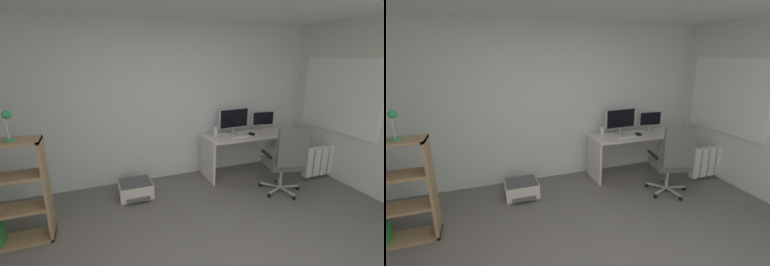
{
  "view_description": "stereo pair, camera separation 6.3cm",
  "coord_description": "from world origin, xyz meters",
  "views": [
    {
      "loc": [
        -1.0,
        -1.75,
        2.03
      ],
      "look_at": [
        0.35,
        1.81,
        0.94
      ],
      "focal_mm": 25.26,
      "sensor_mm": 36.0,
      "label": 1
    },
    {
      "loc": [
        -0.94,
        -1.78,
        2.03
      ],
      "look_at": [
        0.35,
        1.81,
        0.94
      ],
      "focal_mm": 25.26,
      "sensor_mm": 36.0,
      "label": 2
    }
  ],
  "objects": [
    {
      "name": "computer_mouse",
      "position": [
        1.54,
        2.04,
        0.74
      ],
      "size": [
        0.07,
        0.1,
        0.03
      ],
      "primitive_type": "cube",
      "rotation": [
        0.0,
        0.0,
        0.09
      ],
      "color": "black",
      "rests_on": "desk"
    },
    {
      "name": "printer",
      "position": [
        -0.5,
        1.95,
        0.12
      ],
      "size": [
        0.48,
        0.48,
        0.24
      ],
      "color": "silver",
      "rests_on": "ground"
    },
    {
      "name": "desk",
      "position": [
        1.49,
        2.11,
        0.54
      ],
      "size": [
        1.53,
        0.57,
        0.72
      ],
      "color": "silver",
      "rests_on": "ground"
    },
    {
      "name": "office_chair",
      "position": [
        1.6,
        1.21,
        0.59
      ],
      "size": [
        0.63,
        0.63,
        1.09
      ],
      "color": "#B7BABC",
      "rests_on": "ground"
    },
    {
      "name": "window_frame",
      "position": [
        2.77,
        1.48,
        1.4
      ],
      "size": [
        0.02,
        1.46,
        1.19
      ],
      "primitive_type": "cube",
      "color": "white"
    },
    {
      "name": "monitor_main",
      "position": [
        1.26,
        2.21,
        0.99
      ],
      "size": [
        0.58,
        0.18,
        0.45
      ],
      "color": "#B2B5B7",
      "rests_on": "desk"
    },
    {
      "name": "radiator",
      "position": [
        2.68,
        1.48,
        0.31
      ],
      "size": [
        0.9,
        0.1,
        0.5
      ],
      "color": "white",
      "rests_on": "ground"
    },
    {
      "name": "wall_back",
      "position": [
        0.0,
        2.51,
        1.28
      ],
      "size": [
        5.57,
        0.1,
        2.56
      ],
      "primitive_type": "cube",
      "color": "silver",
      "rests_on": "ground"
    },
    {
      "name": "keyboard",
      "position": [
        1.27,
        2.02,
        0.73
      ],
      "size": [
        0.34,
        0.13,
        0.02
      ],
      "primitive_type": "cube",
      "rotation": [
        0.0,
        0.0,
        0.0
      ],
      "color": "silver",
      "rests_on": "desk"
    },
    {
      "name": "window_pane",
      "position": [
        2.78,
        1.48,
        1.4
      ],
      "size": [
        0.01,
        1.38,
        1.11
      ],
      "primitive_type": "cube",
      "color": "white"
    },
    {
      "name": "desktop_speaker",
      "position": [
        0.91,
        2.16,
        0.81
      ],
      "size": [
        0.07,
        0.07,
        0.17
      ],
      "primitive_type": "cylinder",
      "color": "silver",
      "rests_on": "desk"
    },
    {
      "name": "monitor_secondary",
      "position": [
        1.86,
        2.21,
        0.93
      ],
      "size": [
        0.42,
        0.18,
        0.35
      ],
      "color": "#B2B5B7",
      "rests_on": "desk"
    },
    {
      "name": "desk_lamp",
      "position": [
        -1.8,
        1.37,
        1.4
      ],
      "size": [
        0.12,
        0.11,
        0.32
      ],
      "color": "#31955A",
      "rests_on": "bookshelf"
    }
  ]
}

